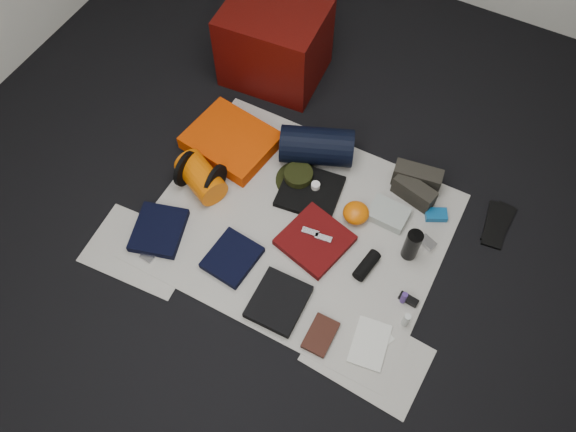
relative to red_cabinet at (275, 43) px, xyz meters
The scene contains 37 objects.
floor 1.22m from the red_cabinet, 55.11° to the right, with size 4.50×4.50×0.02m, color black.
newspaper_mat 1.22m from the red_cabinet, 55.11° to the right, with size 1.60×1.30×0.01m, color silver.
newspaper_sheet_front_left 1.55m from the red_cabinet, 90.69° to the right, with size 0.58×0.40×0.00m, color silver.
newspaper_sheet_front_right 2.00m from the red_cabinet, 47.97° to the right, with size 0.58×0.40×0.00m, color silver.
red_cabinet is the anchor object (origin of this frame).
sleeping_pad 0.70m from the red_cabinet, 85.02° to the right, with size 0.51×0.41×0.09m, color #E14002.
stuff_sack 1.02m from the red_cabinet, 86.54° to the right, with size 0.18×0.18×0.30m, color #DE5E03.
sack_strap_left 1.02m from the red_cabinet, 92.23° to the right, with size 0.22×0.22×0.03m, color black.
sack_strap_right 1.03m from the red_cabinet, 80.92° to the right, with size 0.22×0.22×0.03m, color black.
navy_duffel 0.77m from the red_cabinet, 42.29° to the right, with size 0.22×0.22×0.43m, color black.
boonie_brim 0.92m from the red_cabinet, 52.59° to the right, with size 0.27×0.27×0.01m, color black.
boonie_crown 0.91m from the red_cabinet, 52.59° to the right, with size 0.17×0.17×0.07m, color black.
hiking_boot_left 1.24m from the red_cabinet, 19.30° to the right, with size 0.28×0.10×0.14m, color #2B2822.
hiking_boot_right 1.30m from the red_cabinet, 23.06° to the right, with size 0.25×0.09×0.13m, color #2B2822.
flip_flop_left 1.75m from the red_cabinet, 15.21° to the right, with size 0.11×0.30×0.02m, color black.
flip_flop_right 1.76m from the red_cabinet, 14.59° to the right, with size 0.11×0.29×0.02m, color black.
trousers_navy_a 1.40m from the red_cabinet, 89.48° to the right, with size 0.27×0.31×0.05m, color black.
trousers_navy_b 1.43m from the red_cabinet, 70.94° to the right, with size 0.24×0.28×0.04m, color black.
trousers_charcoal 1.67m from the red_cabinet, 60.82° to the right, with size 0.26×0.30×0.05m, color black.
black_tshirt 1.02m from the red_cabinet, 49.61° to the right, with size 0.34×0.32×0.03m, color black.
red_shirt 1.33m from the red_cabinet, 51.76° to the right, with size 0.34×0.34×0.04m, color #530909.
orange_stuff_sack 1.24m from the red_cabinet, 39.53° to the right, with size 0.15×0.15×0.10m, color #DE5E03.
first_aid_pouch 1.32m from the red_cabinet, 31.81° to the right, with size 0.22×0.16×0.05m, color #99A29B.
water_bottle 1.56m from the red_cabinet, 33.35° to the right, with size 0.09×0.09×0.22m, color black.
speaker 1.55m from the red_cabinet, 42.74° to the right, with size 0.07×0.07×0.18m, color black.
compact_camera 1.58m from the red_cabinet, 28.76° to the right, with size 0.09×0.05×0.04m, color silver.
cyan_case 1.48m from the red_cabinet, 22.55° to the right, with size 0.12×0.08×0.04m, color #0E548F.
toiletry_purple 1.79m from the red_cabinet, 39.34° to the right, with size 0.03×0.03×0.09m, color #3D2371.
toiletry_clear 1.90m from the red_cabinet, 40.84° to the right, with size 0.04×0.04×0.10m, color #B7BCB7.
paperback_book 1.86m from the red_cabinet, 54.27° to the right, with size 0.13×0.20×0.03m, color black.
map_booklet 1.95m from the red_cabinet, 47.16° to the right, with size 0.17×0.25×0.01m, color silver.
map_printout 1.94m from the red_cabinet, 46.10° to the right, with size 0.12×0.16×0.01m, color silver.
sunglasses 1.80m from the red_cabinet, 38.38° to the right, with size 0.10×0.04×0.03m, color black.
key_cluster 1.55m from the red_cabinet, 88.31° to the right, with size 0.08×0.08×0.01m, color silver.
tape_roll 1.00m from the red_cabinet, 47.59° to the right, with size 0.05×0.05×0.04m, color white.
energy_bar_a 1.29m from the red_cabinet, 52.62° to the right, with size 0.10×0.04×0.01m, color silver.
energy_bar_b 1.34m from the red_cabinet, 49.86° to the right, with size 0.10×0.04×0.01m, color silver.
Camera 1 is at (0.68, -1.40, 2.78)m, focal length 35.00 mm.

